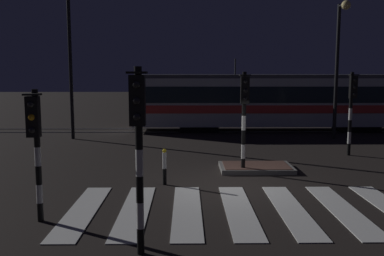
{
  "coord_description": "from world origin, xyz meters",
  "views": [
    {
      "loc": [
        -1.3,
        -12.61,
        3.43
      ],
      "look_at": [
        -1.11,
        2.78,
        1.4
      ],
      "focal_mm": 40.23,
      "sensor_mm": 36.0,
      "label": 1
    }
  ],
  "objects": [
    {
      "name": "traffic_light_corner_near_left",
      "position": [
        -4.67,
        -3.11,
        2.0
      ],
      "size": [
        0.36,
        0.42,
        3.04
      ],
      "color": "black",
      "rests_on": "ground"
    },
    {
      "name": "traffic_island",
      "position": [
        1.12,
        2.1,
        0.09
      ],
      "size": [
        2.51,
        1.57,
        0.18
      ],
      "color": "slate",
      "rests_on": "ground"
    },
    {
      "name": "traffic_light_median_centre",
      "position": [
        0.62,
        1.62,
        2.26
      ],
      "size": [
        0.36,
        0.42,
        3.42
      ],
      "color": "black",
      "rests_on": "ground"
    },
    {
      "name": "ground_plane",
      "position": [
        0.0,
        0.0,
        0.0
      ],
      "size": [
        120.0,
        120.0,
        0.0
      ],
      "primitive_type": "plane",
      "color": "black"
    },
    {
      "name": "traffic_light_corner_far_right",
      "position": [
        5.37,
        4.64,
        2.25
      ],
      "size": [
        0.36,
        0.42,
        3.4
      ],
      "color": "black",
      "rests_on": "ground"
    },
    {
      "name": "street_lamp_trackside_left",
      "position": [
        -7.13,
        8.99,
        5.0
      ],
      "size": [
        0.44,
        1.21,
        8.0
      ],
      "color": "black",
      "rests_on": "ground"
    },
    {
      "name": "crosswalk_zebra",
      "position": [
        0.0,
        -2.3,
        0.01
      ],
      "size": [
        8.46,
        4.21,
        0.02
      ],
      "color": "silver",
      "rests_on": "ground"
    },
    {
      "name": "traffic_light_kerb_mid_left",
      "position": [
        -2.17,
        -4.93,
        2.32
      ],
      "size": [
        0.36,
        0.42,
        3.52
      ],
      "color": "black",
      "rests_on": "ground"
    },
    {
      "name": "rail_near",
      "position": [
        0.0,
        11.52,
        0.01
      ],
      "size": [
        80.0,
        0.12,
        0.03
      ],
      "primitive_type": "cube",
      "color": "#59595E",
      "rests_on": "ground"
    },
    {
      "name": "tram",
      "position": [
        4.0,
        12.24,
        1.75
      ],
      "size": [
        16.89,
        2.58,
        4.15
      ],
      "color": "silver",
      "rests_on": "ground"
    },
    {
      "name": "bollard_island_edge",
      "position": [
        -1.97,
        0.17,
        0.56
      ],
      "size": [
        0.12,
        0.12,
        1.11
      ],
      "color": "black",
      "rests_on": "ground"
    },
    {
      "name": "street_lamp_trackside_right",
      "position": [
        6.27,
        8.89,
        4.33
      ],
      "size": [
        0.44,
        1.21,
        6.77
      ],
      "color": "black",
      "rests_on": "ground"
    },
    {
      "name": "rail_far",
      "position": [
        0.0,
        12.96,
        0.01
      ],
      "size": [
        80.0,
        0.12,
        0.03
      ],
      "primitive_type": "cube",
      "color": "#59595E",
      "rests_on": "ground"
    }
  ]
}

